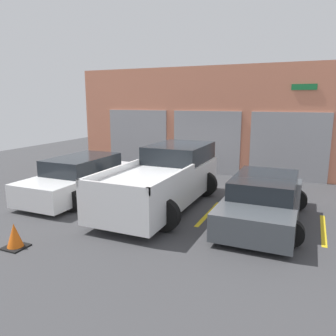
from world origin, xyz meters
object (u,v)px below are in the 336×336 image
at_px(sedan_white, 81,178).
at_px(sedan_side, 263,200).
at_px(traffic_cone, 15,237).
at_px(pickup_truck, 165,178).

distance_m(sedan_white, sedan_side, 5.89).
bearing_deg(traffic_cone, sedan_white, 107.61).
height_order(sedan_side, traffic_cone, sedan_side).
xyz_separation_m(pickup_truck, sedan_white, (-2.94, -0.23, -0.20)).
bearing_deg(sedan_white, traffic_cone, -72.39).
distance_m(pickup_truck, sedan_white, 2.96).
xyz_separation_m(sedan_white, traffic_cone, (1.21, -3.82, -0.37)).
distance_m(pickup_truck, traffic_cone, 4.44).
bearing_deg(pickup_truck, sedan_white, -175.53).
bearing_deg(pickup_truck, traffic_cone, -113.13).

